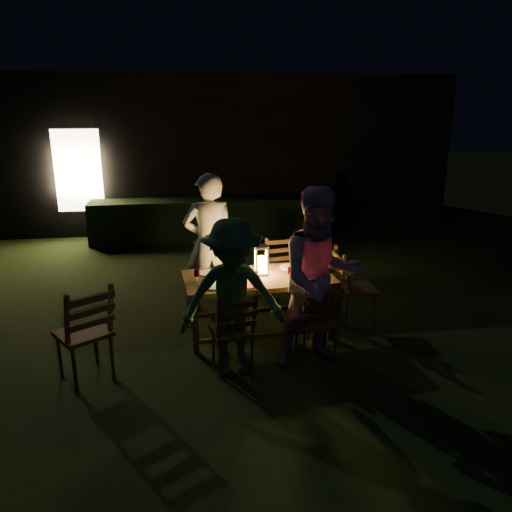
{
  "coord_description": "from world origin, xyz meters",
  "views": [
    {
      "loc": [
        -0.81,
        -6.09,
        2.63
      ],
      "look_at": [
        0.04,
        -0.46,
        0.88
      ],
      "focal_mm": 35.0,
      "sensor_mm": 36.0,
      "label": 1
    }
  ],
  "objects": [
    {
      "name": "napkin_right",
      "position": [
        0.6,
        -0.97,
        0.72
      ],
      "size": [
        0.18,
        0.14,
        0.01
      ],
      "primitive_type": "cube",
      "color": "red",
      "rests_on": "dining_table"
    },
    {
      "name": "dining_table",
      "position": [
        0.03,
        -0.71,
        0.64
      ],
      "size": [
        1.77,
        0.98,
        0.71
      ],
      "rotation": [
        0.0,
        0.0,
        0.08
      ],
      "color": "#432716",
      "rests_on": "ground"
    },
    {
      "name": "plate_near_right",
      "position": [
        0.5,
        -0.9,
        0.72
      ],
      "size": [
        0.25,
        0.25,
        0.01
      ],
      "primitive_type": "cylinder",
      "color": "white",
      "rests_on": "dining_table"
    },
    {
      "name": "plate_near_left",
      "position": [
        -0.5,
        -0.97,
        0.72
      ],
      "size": [
        0.25,
        0.25,
        0.01
      ],
      "primitive_type": "cylinder",
      "color": "white",
      "rests_on": "dining_table"
    },
    {
      "name": "wineglass_e",
      "position": [
        -0.05,
        -1.02,
        0.8
      ],
      "size": [
        0.06,
        0.06,
        0.18
      ],
      "primitive_type": null,
      "color": "silver",
      "rests_on": "dining_table"
    },
    {
      "name": "chair_far_right",
      "position": [
        0.52,
        0.1,
        0.28
      ],
      "size": [
        0.48,
        0.51,
        0.93
      ],
      "rotation": [
        0.0,
        0.0,
        3.32
      ],
      "color": "#432716",
      "rests_on": "ground"
    },
    {
      "name": "bottle_table",
      "position": [
        -0.22,
        -0.73,
        0.85
      ],
      "size": [
        0.07,
        0.07,
        0.28
      ],
      "primitive_type": "cylinder",
      "color": "#0F471E",
      "rests_on": "dining_table"
    },
    {
      "name": "chair_near_left",
      "position": [
        -0.36,
        -1.51,
        0.27
      ],
      "size": [
        0.47,
        0.49,
        0.9
      ],
      "rotation": [
        0.0,
        0.0,
        0.16
      ],
      "color": "#432716",
      "rests_on": "ground"
    },
    {
      "name": "plate_far_right",
      "position": [
        0.46,
        -0.46,
        0.72
      ],
      "size": [
        0.25,
        0.25,
        0.01
      ],
      "primitive_type": "cylinder",
      "color": "white",
      "rests_on": "dining_table"
    },
    {
      "name": "chair_near_right",
      "position": [
        0.54,
        -1.44,
        0.27
      ],
      "size": [
        0.42,
        0.45,
        0.9
      ],
      "rotation": [
        0.0,
        0.0,
        0.03
      ],
      "color": "#432716",
      "rests_on": "ground"
    },
    {
      "name": "garden_envelope",
      "position": [
        -0.01,
        6.15,
        1.58
      ],
      "size": [
        40.0,
        40.0,
        3.2
      ],
      "color": "black",
      "rests_on": "ground"
    },
    {
      "name": "chair_end",
      "position": [
        1.26,
        -0.62,
        0.3
      ],
      "size": [
        0.49,
        0.46,
        0.99
      ],
      "rotation": [
        0.0,
        0.0,
        -1.62
      ],
      "color": "#432716",
      "rests_on": "ground"
    },
    {
      "name": "wineglass_c",
      "position": [
        0.35,
        -0.97,
        0.8
      ],
      "size": [
        0.06,
        0.06,
        0.18
      ],
      "primitive_type": null,
      "color": "#59070F",
      "rests_on": "dining_table"
    },
    {
      "name": "wineglass_b",
      "position": [
        -0.68,
        -0.89,
        0.8
      ],
      "size": [
        0.06,
        0.06,
        0.18
      ],
      "primitive_type": null,
      "color": "#59070F",
      "rests_on": "dining_table"
    },
    {
      "name": "wineglass_a",
      "position": [
        -0.29,
        -0.46,
        0.8
      ],
      "size": [
        0.06,
        0.06,
        0.18
      ],
      "primitive_type": null,
      "color": "#59070F",
      "rests_on": "dining_table"
    },
    {
      "name": "wineglass_d",
      "position": [
        0.64,
        -0.49,
        0.8
      ],
      "size": [
        0.06,
        0.06,
        0.18
      ],
      "primitive_type": null,
      "color": "#59070F",
      "rests_on": "dining_table"
    },
    {
      "name": "ice_bucket",
      "position": [
        1.63,
        2.33,
        0.8
      ],
      "size": [
        0.3,
        0.3,
        0.22
      ],
      "primitive_type": "cylinder",
      "color": "#A5A8AD",
      "rests_on": "side_table"
    },
    {
      "name": "napkin_left",
      "position": [
        -0.09,
        -1.04,
        0.72
      ],
      "size": [
        0.18,
        0.14,
        0.01
      ],
      "primitive_type": "cube",
      "color": "red",
      "rests_on": "dining_table"
    },
    {
      "name": "lantern",
      "position": [
        0.08,
        -0.66,
        0.87
      ],
      "size": [
        0.16,
        0.16,
        0.35
      ],
      "color": "white",
      "rests_on": "dining_table"
    },
    {
      "name": "person_opp_right",
      "position": [
        0.54,
        -1.5,
        0.93
      ],
      "size": [
        0.96,
        0.77,
        1.87
      ],
      "primitive_type": "imported",
      "rotation": [
        0.0,
        0.0,
        0.08
      ],
      "color": "#D08FB2",
      "rests_on": "ground"
    },
    {
      "name": "plate_far_left",
      "position": [
        -0.53,
        -0.54,
        0.72
      ],
      "size": [
        0.25,
        0.25,
        0.01
      ],
      "primitive_type": "cylinder",
      "color": "white",
      "rests_on": "dining_table"
    },
    {
      "name": "person_opp_left",
      "position": [
        -0.35,
        -1.57,
        0.8
      ],
      "size": [
        1.08,
        0.67,
        1.6
      ],
      "primitive_type": "imported",
      "rotation": [
        0.0,
        0.0,
        0.08
      ],
      "color": "#316333",
      "rests_on": "ground"
    },
    {
      "name": "chair_far_left",
      "position": [
        -0.47,
        0.02,
        0.29
      ],
      "size": [
        0.42,
        0.46,
        0.94
      ],
      "rotation": [
        0.0,
        0.0,
        3.13
      ],
      "color": "#432716",
      "rests_on": "ground"
    },
    {
      "name": "side_table",
      "position": [
        1.63,
        2.33,
        0.61
      ],
      "size": [
        0.51,
        0.51,
        0.69
      ],
      "color": "olive",
      "rests_on": "ground"
    },
    {
      "name": "phone",
      "position": [
        -0.56,
        -1.06,
        0.72
      ],
      "size": [
        0.14,
        0.07,
        0.01
      ],
      "primitive_type": "cube",
      "color": "black",
      "rests_on": "dining_table"
    },
    {
      "name": "bottle_bucket_b",
      "position": [
        1.68,
        2.37,
        0.85
      ],
      "size": [
        0.07,
        0.07,
        0.32
      ],
      "primitive_type": "cylinder",
      "color": "#0F471E",
      "rests_on": "side_table"
    },
    {
      "name": "chair_spare",
      "position": [
        -1.8,
        -1.48,
        0.32
      ],
      "size": [
        0.66,
        0.67,
        1.04
      ],
      "rotation": [
        0.0,
        0.0,
        0.59
      ],
      "color": "#432716",
      "rests_on": "ground"
    },
    {
      "name": "person_house_side",
      "position": [
        -0.48,
        0.07,
        0.91
      ],
      "size": [
        0.69,
        0.48,
        1.81
      ],
      "primitive_type": "imported",
      "rotation": [
        0.0,
        0.0,
        3.22
      ],
      "color": "#EDE5CA",
      "rests_on": "ground"
    },
    {
      "name": "bottle_bucket_a",
      "position": [
        1.58,
        2.29,
        0.85
      ],
      "size": [
        0.07,
        0.07,
        0.32
      ],
      "primitive_type": "cylinder",
      "color": "#0F471E",
      "rests_on": "side_table"
    }
  ]
}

